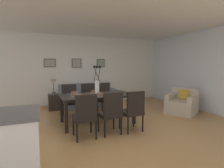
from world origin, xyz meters
name	(u,v)px	position (x,y,z in m)	size (l,w,h in m)	color
ground_plane	(102,131)	(0.00, 0.00, 0.00)	(9.00, 9.00, 0.00)	#A87A47
back_wall_panel	(74,70)	(0.00, 3.25, 1.30)	(9.00, 0.10, 2.60)	white
side_window_wall	(207,71)	(3.65, 0.40, 1.30)	(0.10, 6.30, 2.60)	white
ceiling_panel	(96,15)	(0.00, 0.40, 2.64)	(9.00, 7.20, 0.08)	white
dining_table	(97,97)	(0.08, 0.61, 0.67)	(1.80, 0.97, 0.74)	black
dining_chair_near_left	(85,114)	(-0.46, -0.27, 0.51)	(0.44, 0.44, 0.92)	black
dining_chair_near_right	(70,99)	(-0.47, 1.50, 0.51)	(0.44, 0.44, 0.92)	black
dining_chair_far_left	(111,111)	(0.11, -0.25, 0.51)	(0.46, 0.46, 0.92)	black
dining_chair_far_right	(89,97)	(0.10, 1.53, 0.51)	(0.45, 0.45, 0.92)	black
dining_chair_mid_left	(133,109)	(0.62, -0.28, 0.51)	(0.46, 0.46, 0.92)	black
dining_chair_mid_right	(105,96)	(0.59, 1.49, 0.51)	(0.46, 0.46, 0.92)	black
centerpiece_vase	(97,83)	(0.08, 0.62, 1.02)	(0.21, 0.23, 0.73)	white
placemat_near_left	(78,97)	(-0.46, 0.40, 0.74)	(0.32, 0.32, 0.01)	#4C4742
bowl_near_left	(78,96)	(-0.46, 0.40, 0.78)	(0.17, 0.17, 0.07)	brown
placemat_near_right	(74,94)	(-0.46, 0.83, 0.74)	(0.32, 0.32, 0.01)	#4C4742
bowl_near_right	(74,93)	(-0.46, 0.83, 0.78)	(0.17, 0.17, 0.07)	brown
placemat_far_left	(100,96)	(0.08, 0.40, 0.74)	(0.32, 0.32, 0.01)	#4C4742
bowl_far_left	(100,94)	(0.08, 0.40, 0.78)	(0.17, 0.17, 0.07)	brown
placemat_far_right	(95,93)	(0.08, 0.83, 0.74)	(0.32, 0.32, 0.01)	#4C4742
bowl_far_right	(95,92)	(0.08, 0.83, 0.78)	(0.17, 0.17, 0.07)	brown
sofa	(88,99)	(0.32, 2.53, 0.28)	(1.94, 0.84, 0.80)	slate
side_table	(54,102)	(-0.85, 2.45, 0.26)	(0.36, 0.36, 0.52)	black
table_lamp	(53,83)	(-0.85, 2.45, 0.89)	(0.22, 0.22, 0.51)	#4C4C51
armchair	(182,104)	(2.79, 0.52, 0.29)	(1.08, 1.08, 0.75)	#B7A893
framed_picture_left	(50,63)	(-0.90, 3.18, 1.56)	(0.41, 0.03, 0.30)	#473828
framed_picture_center	(77,63)	(0.08, 3.18, 1.56)	(0.36, 0.03, 0.34)	#473828
framed_picture_right	(101,63)	(1.05, 3.18, 1.56)	(0.33, 0.03, 0.33)	#473828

